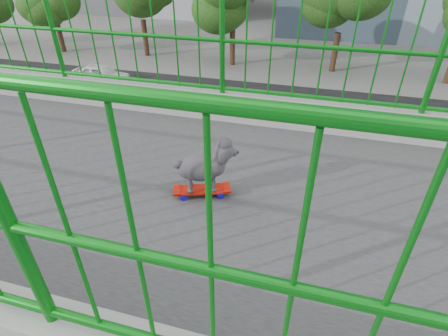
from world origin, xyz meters
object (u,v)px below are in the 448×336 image
car_3 (56,87)px  car_2 (186,131)px  car_4 (102,75)px  poodle (204,165)px  car_5 (251,235)px  skateboard (202,190)px  car_1 (419,203)px  car_7 (442,164)px

car_3 → car_2: bearing=-107.6°
car_4 → car_2: bearing=-126.1°
poodle → car_5: size_ratio=0.11×
car_5 → skateboard: bearing=5.4°
car_3 → car_4: bearing=-22.4°
car_5 → car_4: bearing=-133.6°
car_1 → car_4: (-9.60, -18.98, 0.00)m
car_1 → car_3: size_ratio=0.76×
skateboard → car_2: bearing=-177.7°
skateboard → poodle: (-0.01, 0.02, 0.23)m
car_2 → car_4: 10.87m
car_4 → car_5: car_4 is taller
car_7 → car_3: bearing=81.6°
car_7 → car_4: bearing=72.6°
car_1 → car_5: size_ratio=1.03×
poodle → car_1: 12.36m
skateboard → car_3: 22.75m
car_2 → car_7: size_ratio=1.04×
car_5 → car_3: bearing=-123.1°
car_1 → car_7: size_ratio=0.93×
car_3 → car_4: 3.46m
car_3 → car_4: (-3.20, 1.32, -0.10)m
skateboard → car_4: bearing=-163.9°
car_1 → car_5: car_1 is taller
car_2 → car_3: bearing=72.4°
skateboard → car_4: size_ratio=0.11×
car_5 → car_7: (-6.40, 7.02, -0.02)m
poodle → car_1: bearing=131.2°
car_1 → car_3: (-6.40, -20.30, 0.11)m
car_1 → car_3: bearing=-107.5°
skateboard → car_2: (-12.42, -5.22, -6.39)m
skateboard → car_4: (-18.82, -14.00, -6.35)m
car_5 → car_7: 9.50m
skateboard → car_5: size_ratio=0.11×
skateboard → car_1: skateboard is taller
poodle → car_1: poodle is taller
car_4 → car_1: bearing=-116.8°
car_5 → car_7: size_ratio=0.90×
poodle → car_2: poodle is taller
car_2 → car_5: bearing=-144.0°
skateboard → car_3: bearing=-156.1°
skateboard → car_4: 24.30m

